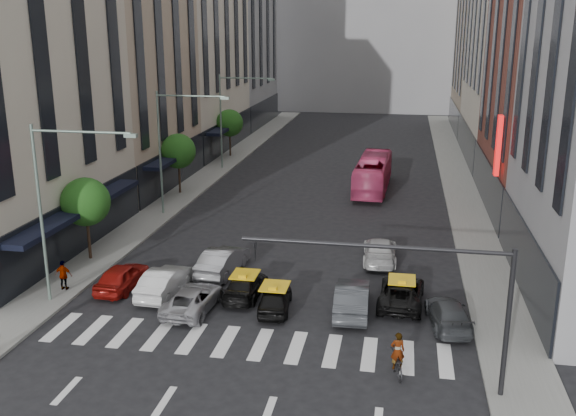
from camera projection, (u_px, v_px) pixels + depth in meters
The scene contains 29 objects.
ground at pixel (239, 360), 27.15m from camera, with size 160.00×160.00×0.00m, color black.
sidewalk_left at pixel (198, 182), 57.48m from camera, with size 3.00×96.00×0.15m, color slate.
sidewalk_right at pixel (462, 194), 53.54m from camera, with size 3.00×96.00×0.15m, color slate.
building_left_b at pixel (122, 46), 53.25m from camera, with size 8.00×16.00×24.00m, color tan.
building_left_d at pixel (235, 15), 87.43m from camera, with size 8.00×18.00×30.00m, color gray.
building_right_b at pixel (558, 34), 46.21m from camera, with size 8.00×18.00×26.00m, color brown.
building_right_d at pixel (493, 22), 81.88m from camera, with size 8.00×18.00×28.00m, color tan.
tree_near at pixel (86, 202), 37.63m from camera, with size 2.88×2.88×4.95m.
tree_mid at pixel (178, 151), 52.77m from camera, with size 2.88×2.88×4.95m.
tree_far at pixel (230, 123), 67.90m from camera, with size 2.88×2.88×4.95m.
streetlamp_near at pixel (56, 191), 31.03m from camera, with size 5.38×0.25×9.00m.
streetlamp_mid at pixel (172, 137), 46.17m from camera, with size 5.38×0.25×9.00m.
streetlamp_far at pixel (230, 109), 61.31m from camera, with size 5.38×0.25×9.00m.
traffic_signal at pixel (432, 283), 23.66m from camera, with size 10.10×0.20×6.00m.
liberty_sign at pixel (498, 146), 42.27m from camera, with size 0.30×0.70×4.00m.
car_red at pixel (122, 277), 34.27m from camera, with size 1.66×4.14×1.41m, color maroon.
car_white_front at pixel (165, 281), 33.54m from camera, with size 1.56×4.46×1.47m, color #BBBBBB.
car_silver at pixel (193, 299), 31.68m from camera, with size 2.07×4.49×1.25m, color #9B9BA0.
taxi_left at pixel (245, 286), 33.33m from camera, with size 1.71×4.20×1.22m, color black.
taxi_center at pixel (275, 298), 31.70m from camera, with size 1.50×3.73×1.27m, color black.
car_grey_mid at pixel (352, 298), 31.45m from camera, with size 1.63×4.68×1.54m, color #37393D.
taxi_right at pixel (401, 292), 32.41m from camera, with size 2.16×4.68×1.30m, color black.
car_grey_curb at pixel (448, 314), 30.07m from camera, with size 1.75×4.29×1.25m, color #373A3E.
car_row2_left at pixel (223, 261), 36.40m from camera, with size 1.63×4.67×1.54m, color gray.
car_row2_right at pixel (380, 250), 38.32m from camera, with size 1.93×4.76×1.38m, color #BDBDBD.
bus at pixel (373, 174), 54.58m from camera, with size 2.46×10.53×2.93m, color #C93B6A.
motorcycle at pixel (397, 363), 25.91m from camera, with size 0.65×1.85×0.97m, color black.
rider at pixel (398, 334), 25.56m from camera, with size 0.59×0.38×1.60m, color gray.
pedestrian_far at pixel (64, 275), 33.79m from camera, with size 0.95×0.39×1.61m, color gray.
Camera 1 is at (6.37, -23.58, 13.66)m, focal length 40.00 mm.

